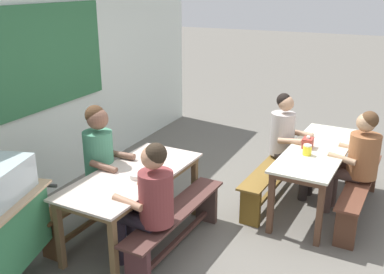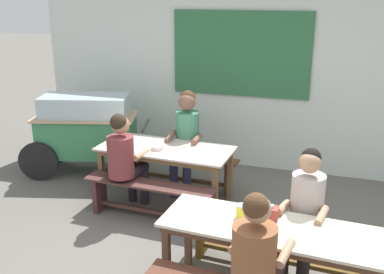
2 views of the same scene
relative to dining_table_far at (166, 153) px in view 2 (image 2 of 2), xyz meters
The scene contains 15 objects.
ground_plane 1.58m from the dining_table_far, 55.35° to the right, with size 40.00×40.00×0.00m, color #646058.
backdrop_wall 1.96m from the dining_table_far, 63.24° to the left, with size 6.78×0.23×2.76m.
dining_table_far is the anchor object (origin of this frame).
dining_table_near 2.17m from the dining_table_far, 45.37° to the right, with size 1.87×0.74×0.74m.
bench_far_back 0.62m from the dining_table_far, 87.25° to the left, with size 1.60×0.33×0.46m.
bench_far_front 0.61m from the dining_table_far, 92.75° to the right, with size 1.59×0.36×0.46m.
bench_near_back 1.91m from the dining_table_far, 33.92° to the right, with size 1.82×0.37×0.46m.
food_cart 1.58m from the dining_table_far, 158.86° to the left, with size 1.90×1.12×1.16m.
person_left_back_turned 0.55m from the dining_table_far, 131.89° to the right, with size 0.45×0.58×1.27m.
person_right_near_table 2.10m from the dining_table_far, 32.86° to the right, with size 0.46×0.58×1.28m.
person_near_front 2.48m from the dining_table_far, 53.13° to the right, with size 0.49×0.55×1.26m.
person_center_facing 0.47m from the dining_table_far, 74.32° to the left, with size 0.43×0.54×1.36m.
tissue_box 2.07m from the dining_table_far, 43.72° to the right, with size 0.15×0.11×0.14m.
condiment_jar 1.94m from the dining_table_far, 49.40° to the right, with size 0.10×0.10×0.12m.
soup_bowl 0.15m from the dining_table_far, 123.70° to the right, with size 0.15×0.15×0.05m, color silver.
Camera 2 is at (1.10, -3.69, 2.60)m, focal length 42.02 mm.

